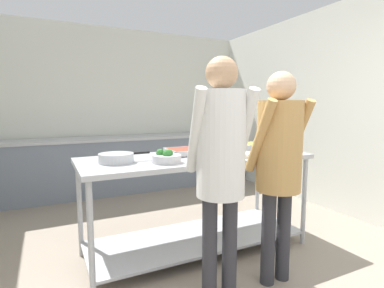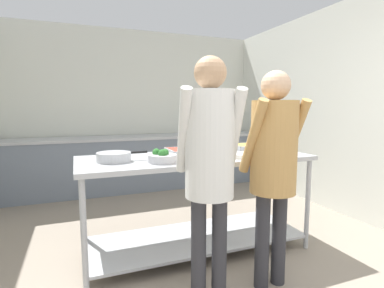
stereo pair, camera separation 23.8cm
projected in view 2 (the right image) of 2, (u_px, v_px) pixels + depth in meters
name	position (u px, v px, depth m)	size (l,w,h in m)	color
wall_rear	(137.00, 109.00, 5.22)	(4.33, 0.06, 2.65)	silver
wall_right	(326.00, 109.00, 4.01)	(0.06, 4.42, 2.65)	silver
back_counter	(142.00, 162.00, 4.99)	(4.17, 0.65, 0.88)	slate
serving_counter	(196.00, 187.00, 2.79)	(2.10, 0.82, 0.90)	#ADAFB5
sauce_pan	(114.00, 156.00, 2.47)	(0.42, 0.28, 0.08)	#ADAFB5
broccoli_bowl	(162.00, 157.00, 2.43)	(0.24, 0.24, 0.11)	#B2B2B7
serving_tray_vegetables	(189.00, 151.00, 2.87)	(0.41, 0.33, 0.05)	#ADAFB5
plate_stack	(240.00, 155.00, 2.69)	(0.25, 0.25, 0.04)	white
serving_tray_roast	(252.00, 147.00, 3.21)	(0.44, 0.29, 0.05)	#ADAFB5
guest_serving_left	(273.00, 156.00, 2.17)	(0.43, 0.33, 1.61)	#2D2D33
guest_serving_right	(210.00, 154.00, 1.95)	(0.47, 0.39, 1.67)	#2D2D33
water_bottle	(215.00, 128.00, 5.30)	(0.08, 0.08, 0.23)	silver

